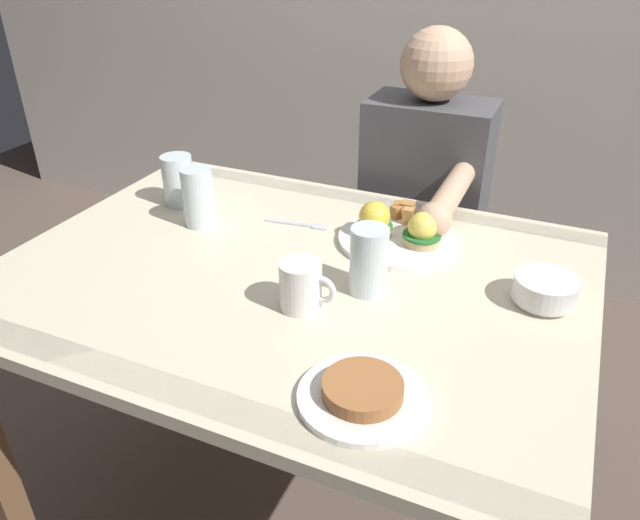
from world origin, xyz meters
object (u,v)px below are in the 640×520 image
(side_plate, at_px, (362,394))
(diner_person, at_px, (422,208))
(dining_table, at_px, (292,312))
(fork, at_px, (301,225))
(coffee_mug, at_px, (302,284))
(fruit_bowl, at_px, (545,290))
(water_glass_near, at_px, (179,182))
(eggs_benedict_plate, at_px, (399,231))
(water_glass_far, at_px, (369,265))
(water_glass_extra, at_px, (199,200))

(side_plate, xyz_separation_m, diner_person, (-0.15, 0.90, -0.10))
(dining_table, xyz_separation_m, fork, (-0.07, 0.20, 0.11))
(dining_table, distance_m, coffee_mug, 0.21)
(side_plate, bearing_deg, fork, 124.31)
(fruit_bowl, relative_size, water_glass_near, 0.95)
(eggs_benedict_plate, height_order, coffee_mug, coffee_mug)
(eggs_benedict_plate, bearing_deg, water_glass_near, -177.60)
(eggs_benedict_plate, relative_size, side_plate, 1.35)
(fork, xyz_separation_m, side_plate, (0.34, -0.50, 0.01))
(eggs_benedict_plate, distance_m, fruit_bowl, 0.35)
(diner_person, bearing_deg, fruit_bowl, -54.30)
(water_glass_far, xyz_separation_m, side_plate, (0.10, -0.30, -0.05))
(water_glass_near, bearing_deg, diner_person, 38.22)
(dining_table, relative_size, water_glass_near, 9.49)
(fruit_bowl, xyz_separation_m, water_glass_far, (-0.32, -0.09, 0.03))
(dining_table, relative_size, side_plate, 6.00)
(dining_table, relative_size, fruit_bowl, 10.00)
(coffee_mug, relative_size, diner_person, 0.10)
(fork, relative_size, water_glass_near, 1.23)
(eggs_benedict_plate, bearing_deg, fruit_bowl, -21.13)
(dining_table, relative_size, diner_person, 1.05)
(dining_table, distance_m, diner_person, 0.61)
(eggs_benedict_plate, bearing_deg, fork, -176.49)
(eggs_benedict_plate, bearing_deg, water_glass_extra, -167.31)
(coffee_mug, distance_m, water_glass_extra, 0.43)
(fork, distance_m, water_glass_extra, 0.25)
(water_glass_near, xyz_separation_m, diner_person, (0.53, 0.41, -0.15))
(water_glass_near, relative_size, diner_person, 0.11)
(eggs_benedict_plate, distance_m, water_glass_near, 0.57)
(water_glass_extra, bearing_deg, water_glass_far, -14.01)
(diner_person, bearing_deg, coffee_mug, -93.38)
(side_plate, bearing_deg, dining_table, 131.79)
(dining_table, relative_size, water_glass_extra, 8.60)
(eggs_benedict_plate, relative_size, fruit_bowl, 2.25)
(fruit_bowl, relative_size, fork, 0.77)
(eggs_benedict_plate, relative_size, diner_person, 0.24)
(water_glass_near, height_order, water_glass_far, water_glass_far)
(fork, height_order, side_plate, side_plate)
(fork, bearing_deg, coffee_mug, -64.16)
(fruit_bowl, xyz_separation_m, side_plate, (-0.22, -0.39, -0.01))
(coffee_mug, bearing_deg, water_glass_extra, 149.35)
(eggs_benedict_plate, height_order, water_glass_near, water_glass_near)
(water_glass_extra, distance_m, side_plate, 0.70)
(fruit_bowl, height_order, water_glass_far, water_glass_far)
(coffee_mug, bearing_deg, diner_person, 86.62)
(dining_table, xyz_separation_m, fruit_bowl, (0.49, 0.08, 0.13))
(fruit_bowl, height_order, diner_person, diner_person)
(dining_table, xyz_separation_m, side_plate, (0.27, -0.30, 0.12))
(dining_table, xyz_separation_m, water_glass_near, (-0.40, 0.19, 0.16))
(water_glass_far, distance_m, water_glass_extra, 0.48)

